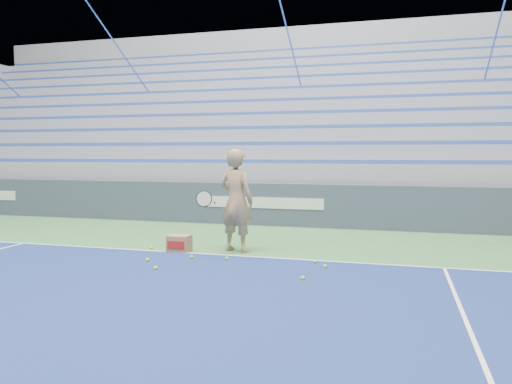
# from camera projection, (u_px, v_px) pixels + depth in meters

# --- Properties ---
(sponsor_barrier) EXTENTS (30.00, 0.32, 1.10)m
(sponsor_barrier) POSITION_uv_depth(u_px,v_px,m) (264.00, 204.00, 13.05)
(sponsor_barrier) COLOR #394357
(sponsor_barrier) RESTS_ON ground
(bleachers) EXTENTS (31.00, 9.15, 7.30)m
(bleachers) POSITION_uv_depth(u_px,v_px,m) (304.00, 140.00, 18.39)
(bleachers) COLOR #989AA1
(bleachers) RESTS_ON ground
(tennis_player) EXTENTS (1.02, 0.95, 1.97)m
(tennis_player) POSITION_uv_depth(u_px,v_px,m) (236.00, 200.00, 9.51)
(tennis_player) COLOR tan
(tennis_player) RESTS_ON ground
(ball_box) EXTENTS (0.43, 0.34, 0.32)m
(ball_box) POSITION_uv_depth(u_px,v_px,m) (179.00, 243.00, 9.55)
(ball_box) COLOR #946948
(ball_box) RESTS_ON ground
(tennis_ball_0) EXTENTS (0.07, 0.07, 0.07)m
(tennis_ball_0) POSITION_uv_depth(u_px,v_px,m) (192.00, 257.00, 8.89)
(tennis_ball_0) COLOR #C6EE30
(tennis_ball_0) RESTS_ON ground
(tennis_ball_1) EXTENTS (0.07, 0.07, 0.07)m
(tennis_ball_1) POSITION_uv_depth(u_px,v_px,m) (303.00, 278.00, 7.40)
(tennis_ball_1) COLOR #C6EE30
(tennis_ball_1) RESTS_ON ground
(tennis_ball_2) EXTENTS (0.07, 0.07, 0.07)m
(tennis_ball_2) POSITION_uv_depth(u_px,v_px,m) (156.00, 268.00, 8.04)
(tennis_ball_2) COLOR #C6EE30
(tennis_ball_2) RESTS_ON ground
(tennis_ball_3) EXTENTS (0.07, 0.07, 0.07)m
(tennis_ball_3) POSITION_uv_depth(u_px,v_px,m) (227.00, 259.00, 8.77)
(tennis_ball_3) COLOR #C6EE30
(tennis_ball_3) RESTS_ON ground
(tennis_ball_4) EXTENTS (0.07, 0.07, 0.07)m
(tennis_ball_4) POSITION_uv_depth(u_px,v_px,m) (151.00, 248.00, 9.78)
(tennis_ball_4) COLOR #C6EE30
(tennis_ball_4) RESTS_ON ground
(tennis_ball_5) EXTENTS (0.07, 0.07, 0.07)m
(tennis_ball_5) POSITION_uv_depth(u_px,v_px,m) (148.00, 260.00, 8.65)
(tennis_ball_5) COLOR #C6EE30
(tennis_ball_5) RESTS_ON ground
(tennis_ball_6) EXTENTS (0.07, 0.07, 0.07)m
(tennis_ball_6) POSITION_uv_depth(u_px,v_px,m) (325.00, 266.00, 8.17)
(tennis_ball_6) COLOR #C6EE30
(tennis_ball_6) RESTS_ON ground
(tennis_ball_7) EXTENTS (0.07, 0.07, 0.07)m
(tennis_ball_7) POSITION_uv_depth(u_px,v_px,m) (315.00, 262.00, 8.51)
(tennis_ball_7) COLOR #C6EE30
(tennis_ball_7) RESTS_ON ground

